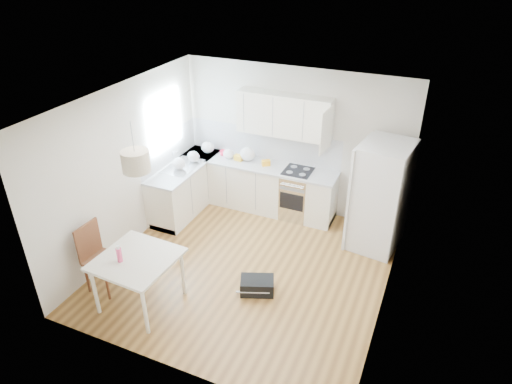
% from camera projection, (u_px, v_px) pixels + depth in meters
% --- Properties ---
extents(floor, '(4.20, 4.20, 0.00)m').
position_uv_depth(floor, '(247.00, 268.00, 7.22)').
color(floor, brown).
rests_on(floor, ground).
extents(ceiling, '(4.20, 4.20, 0.00)m').
position_uv_depth(ceiling, '(245.00, 103.00, 5.90)').
color(ceiling, white).
rests_on(ceiling, wall_back).
extents(wall_back, '(4.20, 0.00, 4.20)m').
position_uv_depth(wall_back, '(294.00, 141.00, 8.24)').
color(wall_back, beige).
rests_on(wall_back, floor).
extents(wall_left, '(0.00, 4.20, 4.20)m').
position_uv_depth(wall_left, '(127.00, 168.00, 7.29)').
color(wall_left, beige).
rests_on(wall_left, floor).
extents(wall_right, '(0.00, 4.20, 4.20)m').
position_uv_depth(wall_right, '(395.00, 226.00, 5.83)').
color(wall_right, beige).
rests_on(wall_right, floor).
extents(window_glassblock, '(0.02, 1.00, 1.00)m').
position_uv_depth(window_glassblock, '(165.00, 121.00, 8.01)').
color(window_glassblock, '#BFE0F9').
rests_on(window_glassblock, wall_left).
extents(cabinets_back, '(3.00, 0.60, 0.88)m').
position_uv_depth(cabinets_back, '(257.00, 186.00, 8.66)').
color(cabinets_back, white).
rests_on(cabinets_back, floor).
extents(cabinets_left, '(0.60, 1.80, 0.88)m').
position_uv_depth(cabinets_left, '(186.00, 188.00, 8.59)').
color(cabinets_left, white).
rests_on(cabinets_left, floor).
extents(counter_back, '(3.02, 0.64, 0.04)m').
position_uv_depth(counter_back, '(257.00, 164.00, 8.43)').
color(counter_back, '#AFB1B4').
rests_on(counter_back, cabinets_back).
extents(counter_left, '(0.64, 1.82, 0.04)m').
position_uv_depth(counter_left, '(184.00, 166.00, 8.37)').
color(counter_left, '#AFB1B4').
rests_on(counter_left, cabinets_left).
extents(backsplash_back, '(3.00, 0.01, 0.58)m').
position_uv_depth(backsplash_back, '(263.00, 143.00, 8.52)').
color(backsplash_back, silver).
rests_on(backsplash_back, wall_back).
extents(backsplash_left, '(0.01, 1.80, 0.58)m').
position_uv_depth(backsplash_left, '(169.00, 148.00, 8.32)').
color(backsplash_left, silver).
rests_on(backsplash_left, wall_left).
extents(upper_cabinets, '(1.70, 0.32, 0.75)m').
position_uv_depth(upper_cabinets, '(284.00, 115.00, 7.91)').
color(upper_cabinets, white).
rests_on(upper_cabinets, wall_back).
extents(range_oven, '(0.50, 0.61, 0.88)m').
position_uv_depth(range_oven, '(297.00, 195.00, 8.38)').
color(range_oven, silver).
rests_on(range_oven, floor).
extents(sink, '(0.50, 0.80, 0.16)m').
position_uv_depth(sink, '(183.00, 167.00, 8.32)').
color(sink, silver).
rests_on(sink, counter_left).
extents(refrigerator, '(0.99, 1.02, 1.83)m').
position_uv_depth(refrigerator, '(381.00, 196.00, 7.37)').
color(refrigerator, white).
rests_on(refrigerator, floor).
extents(dining_table, '(1.06, 1.06, 0.80)m').
position_uv_depth(dining_table, '(137.00, 263.00, 6.19)').
color(dining_table, beige).
rests_on(dining_table, floor).
extents(dining_chair, '(0.46, 0.46, 1.05)m').
position_uv_depth(dining_chair, '(103.00, 259.00, 6.57)').
color(dining_chair, '#522D18').
rests_on(dining_chair, floor).
extents(drink_bottle, '(0.08, 0.08, 0.25)m').
position_uv_depth(drink_bottle, '(119.00, 254.00, 6.03)').
color(drink_bottle, '#E13E6E').
rests_on(drink_bottle, dining_table).
extents(gym_bag, '(0.57, 0.47, 0.22)m').
position_uv_depth(gym_bag, '(257.00, 285.00, 6.69)').
color(gym_bag, black).
rests_on(gym_bag, floor).
extents(pendant_lamp, '(0.36, 0.36, 0.27)m').
position_uv_depth(pendant_lamp, '(136.00, 161.00, 5.58)').
color(pendant_lamp, beige).
rests_on(pendant_lamp, ceiling).
extents(grocery_bag_a, '(0.25, 0.21, 0.22)m').
position_uv_depth(grocery_bag_a, '(208.00, 147.00, 8.79)').
color(grocery_bag_a, white).
rests_on(grocery_bag_a, counter_back).
extents(grocery_bag_b, '(0.21, 0.18, 0.19)m').
position_uv_depth(grocery_bag_b, '(228.00, 154.00, 8.56)').
color(grocery_bag_b, white).
rests_on(grocery_bag_b, counter_back).
extents(grocery_bag_c, '(0.29, 0.25, 0.26)m').
position_uv_depth(grocery_bag_c, '(247.00, 154.00, 8.48)').
color(grocery_bag_c, white).
rests_on(grocery_bag_c, counter_back).
extents(grocery_bag_d, '(0.23, 0.19, 0.21)m').
position_uv_depth(grocery_bag_d, '(193.00, 157.00, 8.44)').
color(grocery_bag_d, white).
rests_on(grocery_bag_d, counter_back).
extents(grocery_bag_e, '(0.25, 0.21, 0.22)m').
position_uv_depth(grocery_bag_e, '(179.00, 164.00, 8.16)').
color(grocery_bag_e, white).
rests_on(grocery_bag_e, counter_left).
extents(snack_orange, '(0.18, 0.16, 0.10)m').
position_uv_depth(snack_orange, '(266.00, 163.00, 8.33)').
color(snack_orange, '#FFA616').
rests_on(snack_orange, counter_back).
extents(snack_yellow, '(0.17, 0.12, 0.11)m').
position_uv_depth(snack_yellow, '(239.00, 158.00, 8.52)').
color(snack_yellow, gold).
rests_on(snack_yellow, counter_back).
extents(snack_red, '(0.16, 0.10, 0.10)m').
position_uv_depth(snack_red, '(225.00, 153.00, 8.72)').
color(snack_red, red).
rests_on(snack_red, counter_back).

